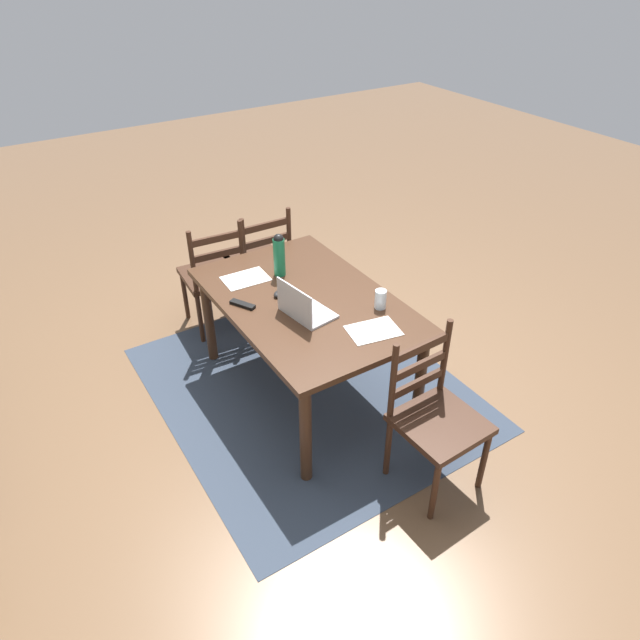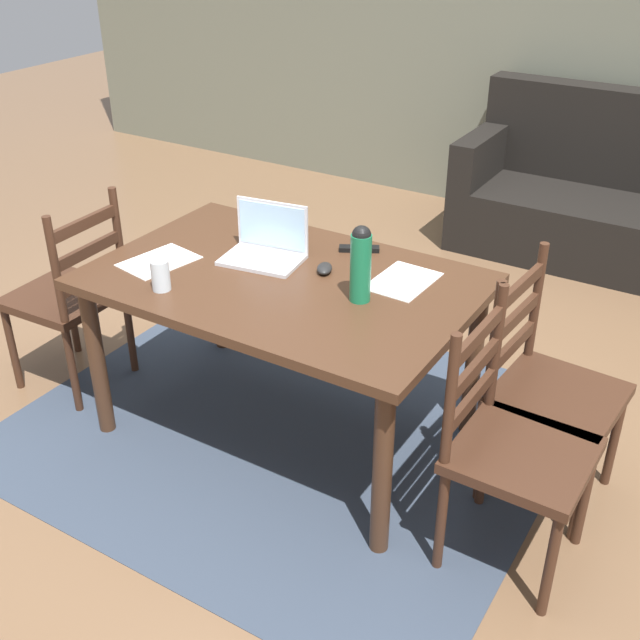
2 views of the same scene
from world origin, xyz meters
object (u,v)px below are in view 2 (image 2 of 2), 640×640
object	(u,v)px
chair_right_near	(511,448)
water_bottle	(361,262)
laptop	(267,244)
drinking_glass	(160,275)
couch	(609,202)
computer_mouse	(325,268)
tv_remote	(359,249)
chair_left_near	(70,296)
dining_table	(284,297)
chair_right_far	(548,390)

from	to	relation	value
chair_right_near	water_bottle	distance (m)	0.84
laptop	drinking_glass	distance (m)	0.48
laptop	couch	bearing A→B (deg)	70.92
computer_mouse	chair_right_near	bearing A→B (deg)	-44.18
water_bottle	tv_remote	world-z (taller)	water_bottle
chair_right_near	laptop	size ratio (longest dim) A/B	2.72
chair_left_near	couch	world-z (taller)	couch
dining_table	couch	distance (m)	2.71
dining_table	water_bottle	distance (m)	0.43
tv_remote	drinking_glass	bearing A→B (deg)	117.59
couch	computer_mouse	size ratio (longest dim) A/B	18.00
computer_mouse	tv_remote	world-z (taller)	computer_mouse
chair_left_near	laptop	bearing A→B (deg)	19.55
chair_left_near	tv_remote	xyz separation A→B (m)	(1.18, 0.57, 0.30)
computer_mouse	tv_remote	bearing A→B (deg)	60.62
chair_right_far	tv_remote	world-z (taller)	chair_right_far
couch	drinking_glass	size ratio (longest dim) A/B	14.78
water_bottle	computer_mouse	distance (m)	0.30
chair_right_near	laptop	bearing A→B (deg)	165.35
dining_table	chair_right_near	xyz separation A→B (m)	(1.05, -0.20, -0.20)
computer_mouse	chair_right_far	bearing A→B (deg)	-20.31
chair_left_near	laptop	world-z (taller)	laptop
chair_right_far	couch	size ratio (longest dim) A/B	0.53
laptop	tv_remote	distance (m)	0.40
chair_right_near	tv_remote	world-z (taller)	chair_right_near
tv_remote	couch	bearing A→B (deg)	-42.82
chair_left_near	laptop	xyz separation A→B (m)	(0.89, 0.31, 0.34)
chair_right_far	laptop	world-z (taller)	laptop
laptop	computer_mouse	bearing A→B (deg)	0.75
chair_right_near	computer_mouse	world-z (taller)	chair_right_near
chair_right_far	couch	bearing A→B (deg)	98.25
drinking_glass	chair_left_near	bearing A→B (deg)	169.04
chair_right_far	couch	world-z (taller)	couch
dining_table	laptop	size ratio (longest dim) A/B	4.34
dining_table	chair_right_far	world-z (taller)	chair_right_far
couch	laptop	size ratio (longest dim) A/B	5.16
chair_left_near	couch	xyz separation A→B (m)	(1.74, 2.79, -0.11)
couch	tv_remote	xyz separation A→B (m)	(-0.56, -2.22, 0.40)
couch	tv_remote	distance (m)	2.33
water_bottle	chair_right_far	bearing A→B (deg)	17.06
water_bottle	computer_mouse	xyz separation A→B (m)	(-0.23, 0.13, -0.14)
drinking_glass	dining_table	bearing A→B (deg)	44.71
laptop	water_bottle	xyz separation A→B (m)	(0.51, -0.13, 0.10)
couch	drinking_glass	xyz separation A→B (m)	(-1.03, -2.93, 0.45)
water_bottle	dining_table	bearing A→B (deg)	178.12
chair_right_far	water_bottle	world-z (taller)	water_bottle
couch	water_bottle	distance (m)	2.69
dining_table	chair_right_near	size ratio (longest dim) A/B	1.59
tv_remote	water_bottle	bearing A→B (deg)	-179.36
chair_left_near	tv_remote	size ratio (longest dim) A/B	5.59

